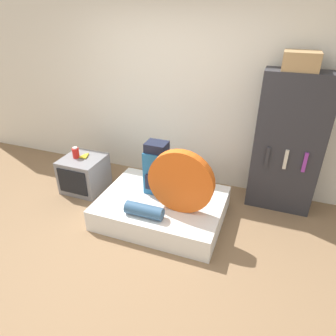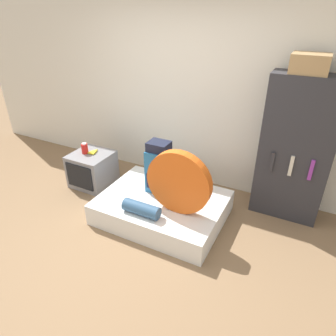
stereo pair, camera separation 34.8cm
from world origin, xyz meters
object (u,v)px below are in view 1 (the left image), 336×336
cardboard_box (301,61)px  television (84,174)px  backpack (157,169)px  bookshelf (288,145)px  canister (76,153)px  sleeping_roll (144,210)px  tent_bag (181,182)px

cardboard_box → television: bearing=-167.6°
backpack → bookshelf: bearing=24.3°
canister → sleeping_roll: bearing=-25.0°
tent_bag → canister: bearing=167.9°
backpack → sleeping_roll: backpack is taller
canister → cardboard_box: cardboard_box is taller
backpack → sleeping_roll: (0.06, -0.53, -0.25)m
sleeping_roll → television: size_ratio=0.79×
cardboard_box → backpack: bearing=-155.1°
tent_bag → bookshelf: size_ratio=0.43×
tent_bag → bookshelf: (1.07, 0.94, 0.22)m
television → tent_bag: bearing=-13.0°
sleeping_roll → canister: bearing=155.0°
canister → cardboard_box: bearing=12.1°
sleeping_roll → bookshelf: size_ratio=0.25×
bookshelf → backpack: bearing=-155.7°
backpack → television: size_ratio=1.19×
bookshelf → canister: bearing=-168.0°
tent_bag → cardboard_box: size_ratio=2.02×
television → bookshelf: bearing=12.2°
tent_bag → canister: size_ratio=4.81×
backpack → bookshelf: bookshelf is taller
sleeping_roll → canister: size_ratio=2.82×
sleeping_roll → television: (-1.24, 0.63, -0.11)m
cardboard_box → sleeping_roll: bearing=-138.8°
backpack → cardboard_box: 2.02m
sleeping_roll → canister: canister is taller
cardboard_box → bookshelf: bearing=1.9°
sleeping_roll → bookshelf: (1.41, 1.20, 0.53)m
tent_bag → sleeping_roll: size_ratio=1.71×
television → backpack: bearing=-4.5°
sleeping_roll → cardboard_box: size_ratio=1.18×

